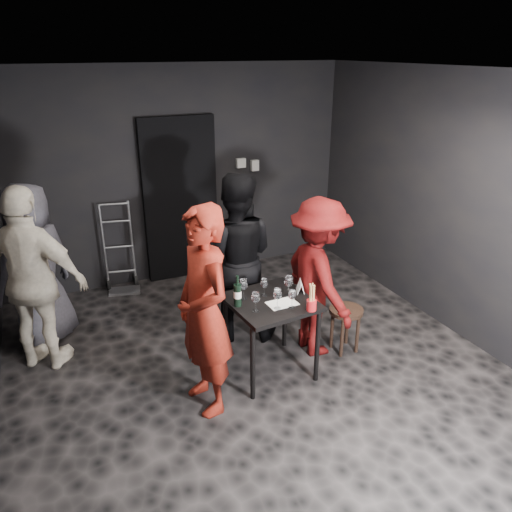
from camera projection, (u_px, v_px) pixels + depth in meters
name	position (u px, v px, depth m)	size (l,w,h in m)	color
floor	(259.00, 373.00, 4.75)	(4.50, 5.00, 0.02)	black
ceiling	(260.00, 71.00, 3.70)	(4.50, 5.00, 0.02)	silver
wall_back	(178.00, 176.00, 6.32)	(4.50, 0.04, 2.70)	black
wall_front	(504.00, 433.00, 2.12)	(4.50, 0.04, 2.70)	black
wall_right	(460.00, 208.00, 5.07)	(0.04, 5.00, 2.70)	black
doorway	(180.00, 200.00, 6.39)	(0.95, 0.10, 2.10)	black
wallbox_upper	(241.00, 163.00, 6.56)	(0.12, 0.06, 0.12)	#B7B7B2
wallbox_lower	(255.00, 165.00, 6.66)	(0.10, 0.06, 0.14)	#B7B7B2
hand_truck	(122.00, 274.00, 6.30)	(0.38, 0.33, 1.14)	#B2B2B7
tasting_table	(271.00, 310.00, 4.55)	(0.72, 0.72, 0.75)	black
stool	(346.00, 318.00, 4.97)	(0.34, 0.34, 0.47)	black
server_red	(203.00, 293.00, 3.94)	(0.78, 0.51, 2.14)	maroon
woman_black	(235.00, 244.00, 5.02)	(1.01, 0.55, 2.07)	black
man_maroon	(318.00, 273.00, 4.81)	(1.10, 0.51, 1.70)	#4B0909
bystander_cream	(30.00, 264.00, 4.48)	(1.25, 0.60, 2.13)	#EFE1CA
bystander_grey	(34.00, 256.00, 4.94)	(0.93, 0.51, 1.90)	#4E4D59
tasting_mat	(282.00, 303.00, 4.45)	(0.26, 0.18, 0.00)	white
wine_glass_a	(256.00, 301.00, 4.28)	(0.08, 0.08, 0.20)	white
wine_glass_b	(244.00, 288.00, 4.49)	(0.08, 0.08, 0.22)	white
wine_glass_c	(264.00, 287.00, 4.56)	(0.07, 0.07, 0.18)	white
wine_glass_d	(277.00, 298.00, 4.32)	(0.08, 0.08, 0.21)	white
wine_glass_e	(292.00, 298.00, 4.35)	(0.07, 0.07, 0.18)	white
wine_glass_f	(288.00, 285.00, 4.54)	(0.08, 0.08, 0.22)	white
wine_bottle	(238.00, 294.00, 4.37)	(0.07, 0.07, 0.29)	black
breadstick_cup	(312.00, 298.00, 4.29)	(0.09, 0.09, 0.27)	#B3171B
reserved_card	(299.00, 287.00, 4.64)	(0.09, 0.14, 0.11)	white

